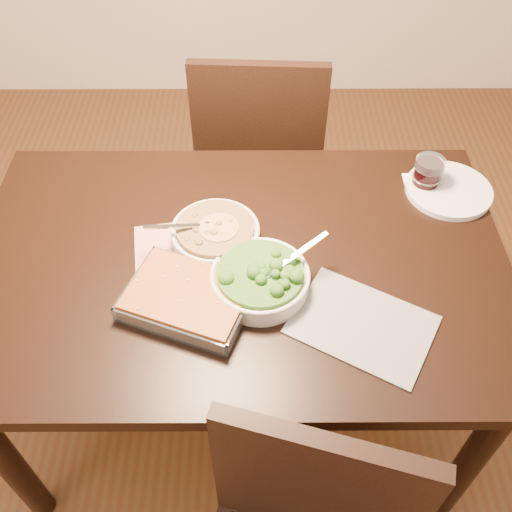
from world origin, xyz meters
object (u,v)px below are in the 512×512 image
table (239,282)px  stew_bowl (215,234)px  broccoli_bowl (260,279)px  chair_far (260,150)px  dinner_plate (448,190)px  baking_dish (188,298)px  wine_tumbler (428,173)px

table → stew_bowl: bearing=135.5°
broccoli_bowl → chair_far: (0.01, 0.83, -0.25)m
stew_bowl → chair_far: size_ratio=0.27×
table → chair_far: 0.75m
chair_far → dinner_plate: bearing=141.3°
baking_dish → chair_far: (0.18, 0.88, -0.24)m
broccoli_bowl → dinner_plate: broccoli_bowl is taller
wine_tumbler → dinner_plate: size_ratio=0.38×
chair_far → wine_tumbler: bearing=139.2°
table → broccoli_bowl: bearing=-59.7°
dinner_plate → baking_dish: bearing=-150.8°
wine_tumbler → chair_far: bearing=136.3°
dinner_plate → table: bearing=-157.0°
wine_tumbler → table: bearing=-152.4°
broccoli_bowl → baking_dish: 0.18m
baking_dish → wine_tumbler: bearing=54.0°
table → chair_far: bearing=85.2°
chair_far → broccoli_bowl: bearing=92.5°
table → dinner_plate: bearing=23.0°
dinner_plate → chair_far: chair_far is taller
wine_tumbler → dinner_plate: (0.06, -0.03, -0.04)m
wine_tumbler → chair_far: size_ratio=0.10×
broccoli_bowl → baking_dish: bearing=-163.0°
stew_bowl → chair_far: (0.12, 0.67, -0.25)m
baking_dish → dinner_plate: baking_dish is taller
stew_bowl → wine_tumbler: (0.60, 0.22, 0.02)m
wine_tumbler → stew_bowl: bearing=-159.7°
stew_bowl → table: bearing=-44.5°
table → baking_dish: baking_dish is taller
stew_bowl → broccoli_bowl: 0.19m
table → baking_dish: size_ratio=4.04×
broccoli_bowl → dinner_plate: bearing=32.6°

